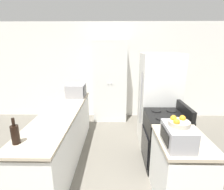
{
  "coord_description": "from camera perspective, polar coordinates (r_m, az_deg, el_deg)",
  "views": [
    {
      "loc": [
        0.05,
        -1.37,
        1.95
      ],
      "look_at": [
        0.0,
        1.91,
        1.05
      ],
      "focal_mm": 28.0,
      "sensor_mm": 36.0,
      "label": 1
    }
  ],
  "objects": [
    {
      "name": "counter_right",
      "position": [
        2.55,
        21.19,
        -22.38
      ],
      "size": [
        0.6,
        0.81,
        0.9
      ],
      "color": "silver",
      "rests_on": "ground_plane"
    },
    {
      "name": "pantry_cabinet",
      "position": [
        4.67,
        -0.63,
        4.36
      ],
      "size": [
        0.87,
        0.5,
        2.12
      ],
      "color": "silver",
      "rests_on": "ground_plane"
    },
    {
      "name": "toaster_oven",
      "position": [
        2.08,
        20.65,
        -12.36
      ],
      "size": [
        0.29,
        0.42,
        0.23
      ],
      "color": "#939399",
      "rests_on": "counter_right"
    },
    {
      "name": "microwave",
      "position": [
        3.9,
        -11.62,
        1.47
      ],
      "size": [
        0.39,
        0.44,
        0.27
      ],
      "color": "#939399",
      "rests_on": "counter_left"
    },
    {
      "name": "stove",
      "position": [
        3.15,
        16.76,
        -13.62
      ],
      "size": [
        0.66,
        0.7,
        1.06
      ],
      "color": "black",
      "rests_on": "ground_plane"
    },
    {
      "name": "refrigerator",
      "position": [
        3.64,
        14.98,
        -1.6
      ],
      "size": [
        0.76,
        0.69,
        1.84
      ],
      "color": "white",
      "rests_on": "ground_plane"
    },
    {
      "name": "counter_left",
      "position": [
        3.28,
        -15.98,
        -12.81
      ],
      "size": [
        0.6,
        2.58,
        0.9
      ],
      "color": "silver",
      "rests_on": "ground_plane"
    },
    {
      "name": "wall_back",
      "position": [
        4.92,
        0.29,
        7.74
      ],
      "size": [
        7.0,
        0.06,
        2.6
      ],
      "color": "white",
      "rests_on": "ground_plane"
    },
    {
      "name": "fruit_bowl",
      "position": [
        2.04,
        20.98,
        -8.34
      ],
      "size": [
        0.23,
        0.23,
        0.1
      ],
      "color": "#B2A893",
      "rests_on": "toaster_oven"
    },
    {
      "name": "wine_bottle",
      "position": [
        2.26,
        -29.07,
        -11.09
      ],
      "size": [
        0.09,
        0.09,
        0.31
      ],
      "color": "black",
      "rests_on": "counter_left"
    }
  ]
}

